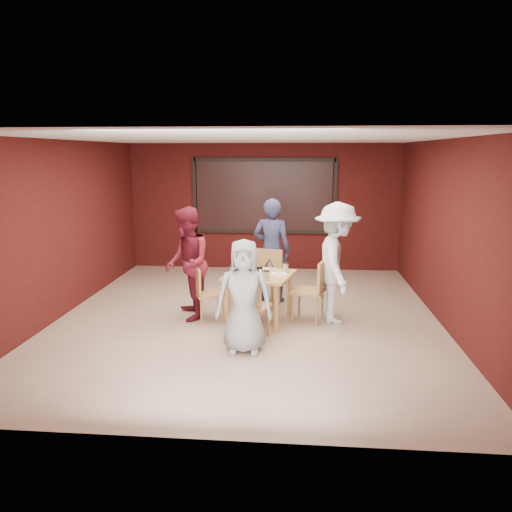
# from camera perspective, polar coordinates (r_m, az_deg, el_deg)

# --- Properties ---
(floor) EXTENTS (7.00, 7.00, 0.00)m
(floor) POSITION_cam_1_polar(r_m,az_deg,el_deg) (8.07, -0.90, -7.02)
(floor) COLOR tan
(floor) RESTS_ON ground
(window_blinds) EXTENTS (3.00, 0.02, 1.50)m
(window_blinds) POSITION_cam_1_polar(r_m,az_deg,el_deg) (11.12, 0.91, 6.86)
(window_blinds) COLOR black
(dining_table) EXTENTS (1.16, 1.16, 0.91)m
(dining_table) POSITION_cam_1_polar(r_m,az_deg,el_deg) (7.72, 0.40, -2.73)
(dining_table) COLOR tan
(dining_table) RESTS_ON floor
(chair_front) EXTENTS (0.58, 0.58, 0.95)m
(chair_front) POSITION_cam_1_polar(r_m,az_deg,el_deg) (6.94, -0.79, -5.50)
(chair_front) COLOR #A97E42
(chair_front) RESTS_ON floor
(chair_back) EXTENTS (0.57, 0.57, 0.96)m
(chair_back) POSITION_cam_1_polar(r_m,az_deg,el_deg) (8.57, 1.26, -2.12)
(chair_back) COLOR #A97E42
(chair_back) RESTS_ON floor
(chair_left) EXTENTS (0.54, 0.54, 0.87)m
(chair_left) POSITION_cam_1_polar(r_m,az_deg,el_deg) (7.81, -5.83, -3.95)
(chair_left) COLOR #A97E42
(chair_left) RESTS_ON floor
(chair_right) EXTENTS (0.58, 0.58, 0.97)m
(chair_right) POSITION_cam_1_polar(r_m,az_deg,el_deg) (7.77, 6.57, -3.60)
(chair_right) COLOR #A97E42
(chair_right) RESTS_ON floor
(diner_front) EXTENTS (0.76, 0.51, 1.51)m
(diner_front) POSITION_cam_1_polar(r_m,az_deg,el_deg) (6.51, -1.39, -4.65)
(diner_front) COLOR #949494
(diner_front) RESTS_ON floor
(diner_back) EXTENTS (0.73, 0.54, 1.83)m
(diner_back) POSITION_cam_1_polar(r_m,az_deg,el_deg) (8.76, 1.80, 0.67)
(diner_back) COLOR #2A2C4B
(diner_back) RESTS_ON floor
(diner_left) EXTENTS (0.90, 1.03, 1.78)m
(diner_left) POSITION_cam_1_polar(r_m,az_deg,el_deg) (7.88, -7.88, -0.87)
(diner_left) COLOR maroon
(diner_left) RESTS_ON floor
(diner_right) EXTENTS (0.75, 1.24, 1.86)m
(diner_right) POSITION_cam_1_polar(r_m,az_deg,el_deg) (7.75, 9.22, -0.80)
(diner_right) COLOR silver
(diner_right) RESTS_ON floor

